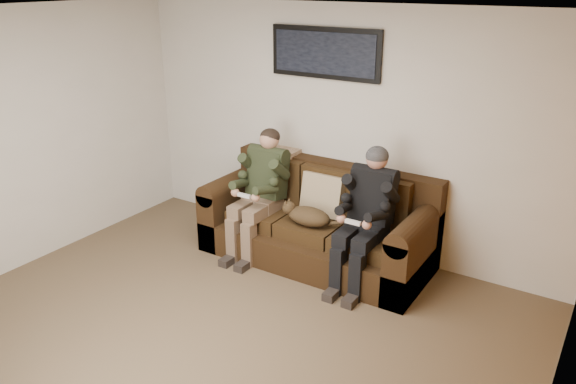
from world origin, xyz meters
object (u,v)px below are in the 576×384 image
Objects in this scene: cat at (307,216)px; person_right at (367,209)px; framed_poster at (325,53)px; sofa at (320,225)px; person_left at (261,185)px.

person_right is at bearing 7.52° from cat.
person_right is 1.07× the size of framed_poster.
person_right reaches higher than cat.
cat is 0.53× the size of framed_poster.
sofa is 0.35m from cat.
person_right is at bearing -35.40° from framed_poster.
person_right reaches higher than person_left.
person_right is (1.24, 0.00, 0.00)m from person_left.
cat is (0.00, -0.28, 0.21)m from sofa.
person_right reaches higher than sofa.
person_right is 1.67m from framed_poster.
cat is at bearing -7.37° from person_left.
framed_poster is (0.42, 0.58, 1.34)m from person_left.
person_left is at bearing 172.63° from cat.
framed_poster is (-0.20, 0.66, 1.52)m from cat.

